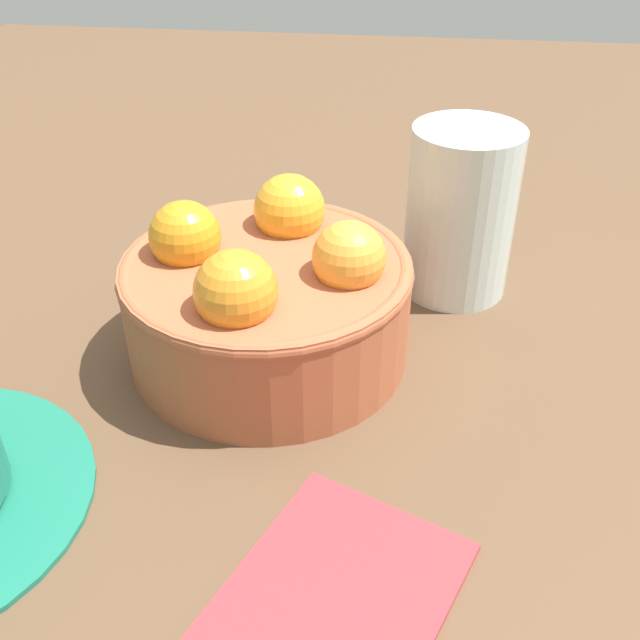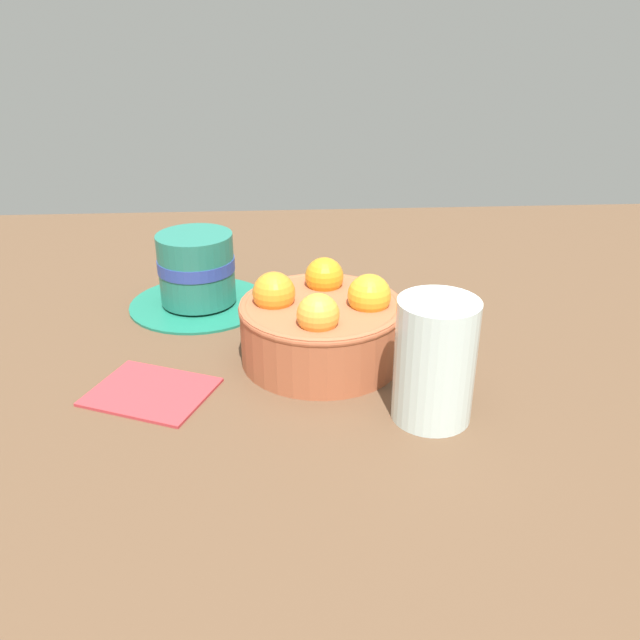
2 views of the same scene
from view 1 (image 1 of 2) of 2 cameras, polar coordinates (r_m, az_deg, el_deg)
name	(u,v)px [view 1 (image 1 of 2)]	position (r cm, az deg, el deg)	size (l,w,h in cm)	color
ground_plane	(272,382)	(46.14, -3.73, -4.75)	(152.45, 108.98, 4.63)	brown
terracotta_bowl	(267,296)	(42.45, -4.06, 1.83)	(16.44, 16.44, 9.32)	#AD5938
water_glass	(460,212)	(48.96, 10.70, 8.11)	(6.96, 6.96, 11.07)	silver
folded_napkin	(336,594)	(32.50, 1.24, -20.26)	(10.75, 8.56, 0.60)	#B23338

